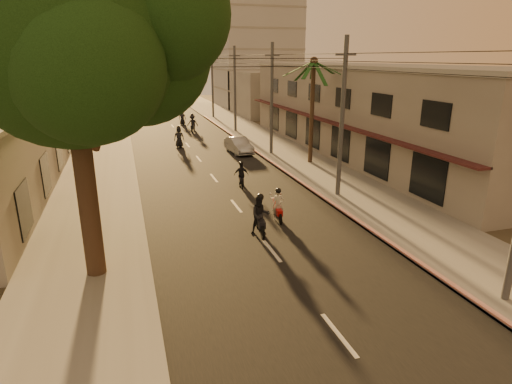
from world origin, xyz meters
TOP-DOWN VIEW (x-y plane):
  - ground at (0.00, 0.00)m, footprint 160.00×160.00m
  - road at (0.00, 20.00)m, footprint 10.00×140.00m
  - sidewalk_right at (7.50, 20.00)m, footprint 5.00×140.00m
  - sidewalk_left at (-7.50, 20.00)m, footprint 5.00×140.00m
  - curb_stripe at (5.10, 15.00)m, footprint 0.20×60.00m
  - shophouse_row at (13.95, 18.00)m, footprint 8.80×34.20m
  - distant_tower at (16.00, 56.00)m, footprint 12.10×12.10m
  - broadleaf_tree at (-6.61, 2.14)m, footprint 9.60×8.70m
  - palm_tree at (8.00, 16.00)m, footprint 5.00×5.00m
  - utility_poles at (6.20, 20.00)m, footprint 1.20×48.26m
  - filler_right at (14.00, 45.00)m, footprint 8.00×14.00m
  - filler_left_near at (-14.00, 34.00)m, footprint 8.00×14.00m
  - filler_left_far at (-14.00, 52.00)m, footprint 8.00×14.00m
  - scooter_red at (1.47, 5.34)m, footprint 0.74×1.74m
  - scooter_mid_a at (0.10, 3.99)m, footprint 1.07×1.98m
  - scooter_mid_b at (1.27, 11.59)m, footprint 1.05×1.65m
  - scooter_far_a at (-0.85, 25.23)m, footprint 0.98×1.99m
  - scooter_far_b at (1.71, 33.44)m, footprint 1.61×1.92m
  - parked_car at (3.69, 21.27)m, footprint 2.08×4.30m
  - scooter_far_c at (1.32, 38.84)m, footprint 0.98×1.88m

SIDE VIEW (x-z plane):
  - ground at x=0.00m, z-range 0.00..0.00m
  - road at x=0.00m, z-range 0.00..0.02m
  - sidewalk_right at x=7.50m, z-range 0.00..0.12m
  - sidewalk_left at x=-7.50m, z-range 0.00..0.12m
  - curb_stripe at x=5.10m, z-range 0.00..0.20m
  - parked_car at x=3.69m, z-range 0.00..1.34m
  - scooter_mid_b at x=1.27m, z-range -0.08..1.55m
  - scooter_red at x=1.47m, z-range -0.10..1.61m
  - scooter_far_c at x=1.32m, z-range -0.09..1.76m
  - scooter_far_a at x=-0.85m, z-range -0.10..1.86m
  - scooter_mid_a at x=0.10m, z-range -0.09..1.86m
  - scooter_far_b at x=1.71m, z-range -0.08..1.89m
  - filler_left_near at x=-14.00m, z-range 0.00..4.40m
  - filler_right at x=14.00m, z-range 0.00..6.00m
  - filler_left_far at x=-14.00m, z-range 0.00..7.00m
  - shophouse_row at x=13.95m, z-range 0.00..7.30m
  - utility_poles at x=6.20m, z-range 2.04..11.04m
  - palm_tree at x=8.00m, z-range 3.05..11.25m
  - broadleaf_tree at x=-6.61m, z-range 2.43..14.53m
  - distant_tower at x=16.00m, z-range 0.00..28.00m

